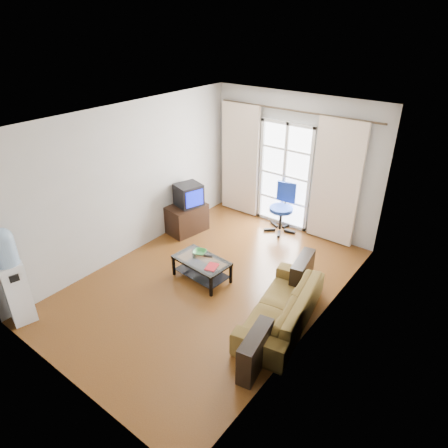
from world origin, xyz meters
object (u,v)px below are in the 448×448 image
(tv_stand, at_px, (187,218))
(sofa, at_px, (282,306))
(coffee_table, at_px, (202,266))
(task_chair, at_px, (281,217))
(crt_tv, at_px, (188,194))
(water_cooler, at_px, (12,275))

(tv_stand, bearing_deg, sofa, -13.45)
(coffee_table, bearing_deg, sofa, -3.97)
(task_chair, bearing_deg, crt_tv, -150.67)
(tv_stand, height_order, water_cooler, water_cooler)
(tv_stand, xyz_separation_m, water_cooler, (-0.09, -3.43, 0.50))
(sofa, bearing_deg, crt_tv, -123.83)
(crt_tv, relative_size, water_cooler, 0.39)
(coffee_table, xyz_separation_m, task_chair, (0.18, 2.29, 0.05))
(tv_stand, relative_size, water_cooler, 0.52)
(coffee_table, bearing_deg, crt_tv, 138.58)
(coffee_table, xyz_separation_m, tv_stand, (-1.32, 1.09, 0.04))
(sofa, xyz_separation_m, tv_stand, (-2.91, 1.20, 0.01))
(sofa, bearing_deg, tv_stand, -122.58)
(sofa, relative_size, task_chair, 2.01)
(sofa, distance_m, coffee_table, 1.59)
(crt_tv, bearing_deg, task_chair, 54.07)
(water_cooler, bearing_deg, task_chair, 86.05)
(crt_tv, xyz_separation_m, water_cooler, (-0.09, -3.50, 0.00))
(sofa, height_order, crt_tv, crt_tv)
(coffee_table, bearing_deg, tv_stand, 140.48)
(tv_stand, bearing_deg, crt_tv, 96.75)
(sofa, xyz_separation_m, water_cooler, (-2.99, -2.23, 0.51))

